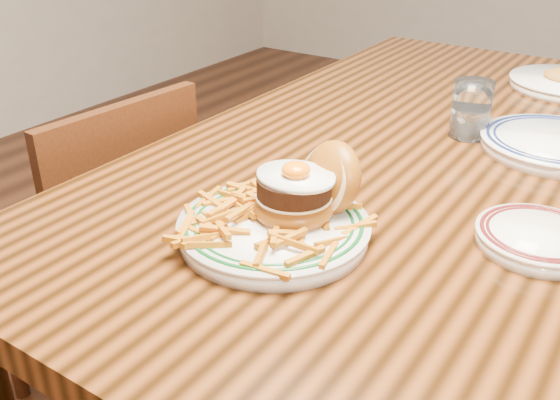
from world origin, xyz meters
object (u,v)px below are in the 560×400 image
Objects in this scene: chair_left at (108,255)px; main_plate at (284,213)px; table at (415,183)px; side_plate at (539,237)px.

chair_left is 0.69m from main_plate.
side_plate reaches higher than table.
side_plate is (0.28, -0.27, 0.10)m from table.
chair_left is at bearing -169.71° from main_plate.
chair_left is 4.81× the size of side_plate.
side_plate is (0.31, 0.17, -0.02)m from main_plate.
table is 9.41× the size of side_plate.
main_plate reaches higher than chair_left.
main_plate reaches higher than table.
table is at bearing 134.47° from side_plate.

